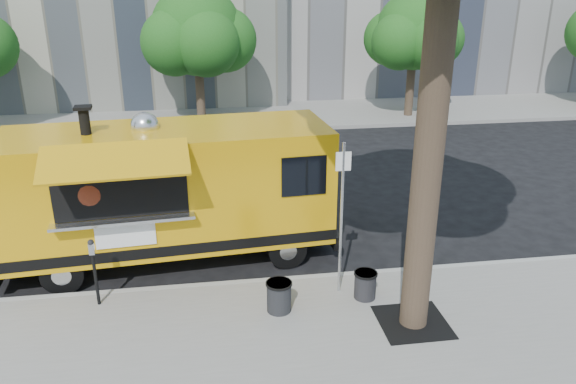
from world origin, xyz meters
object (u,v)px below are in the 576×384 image
object	(u,v)px
far_tree_b	(197,31)
sign_post	(342,210)
food_truck	(169,190)
trash_bin_right	(279,296)
trash_bin_left	(365,284)
parking_meter	(94,265)
far_tree_c	(414,31)

from	to	relation	value
far_tree_b	sign_post	size ratio (longest dim) A/B	1.83
food_truck	trash_bin_right	xyz separation A→B (m)	(2.00, -2.63, -1.18)
sign_post	trash_bin_left	world-z (taller)	sign_post
far_tree_b	food_truck	xyz separation A→B (m)	(-0.69, -12.13, -2.19)
far_tree_b	parking_meter	size ratio (longest dim) A/B	4.12
sign_post	far_tree_b	bearing A→B (deg)	100.15
trash_bin_left	trash_bin_right	xyz separation A→B (m)	(-1.68, -0.20, 0.02)
far_tree_c	food_truck	xyz separation A→B (m)	(-9.69, -11.83, -2.08)
far_tree_b	parking_meter	world-z (taller)	far_tree_b
sign_post	food_truck	distance (m)	3.88
parking_meter	trash_bin_right	world-z (taller)	parking_meter
far_tree_c	sign_post	bearing A→B (deg)	-114.81
trash_bin_right	trash_bin_left	bearing A→B (deg)	6.67
trash_bin_right	far_tree_b	bearing A→B (deg)	95.06
far_tree_c	trash_bin_right	world-z (taller)	far_tree_c
far_tree_b	parking_meter	distance (m)	14.48
far_tree_c	trash_bin_left	size ratio (longest dim) A/B	9.73
parking_meter	trash_bin_left	size ratio (longest dim) A/B	2.49
sign_post	parking_meter	bearing A→B (deg)	177.48
far_tree_b	trash_bin_left	world-z (taller)	far_tree_b
sign_post	far_tree_c	bearing A→B (deg)	65.19
sign_post	parking_meter	xyz separation A→B (m)	(-4.55, 0.20, -0.87)
parking_meter	food_truck	size ratio (longest dim) A/B	0.19
far_tree_b	sign_post	world-z (taller)	far_tree_b
parking_meter	trash_bin_left	bearing A→B (deg)	-5.92
food_truck	trash_bin_left	xyz separation A→B (m)	(3.67, -2.43, -1.20)
far_tree_c	food_truck	distance (m)	15.44
trash_bin_right	food_truck	bearing A→B (deg)	127.24
far_tree_b	trash_bin_right	bearing A→B (deg)	-84.94
trash_bin_left	trash_bin_right	world-z (taller)	trash_bin_right
far_tree_c	trash_bin_right	size ratio (longest dim) A/B	8.97
far_tree_b	sign_post	distance (m)	14.61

